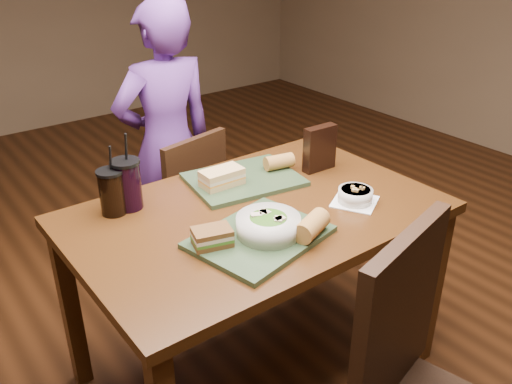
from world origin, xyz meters
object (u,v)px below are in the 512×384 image
sandwich_near (212,237)px  chip_bag (320,148)px  cup_berry (127,184)px  diner (167,146)px  tray_near (260,237)px  sandwich_far (222,177)px  salad_bowl (268,224)px  chair_far (188,205)px  cup_cola (112,192)px  baguette_far (279,162)px  tray_far (244,179)px  baguette_near (312,226)px  dining_table (256,231)px  soup_bowl (355,195)px

sandwich_near → chip_bag: (0.69, 0.25, 0.05)m
cup_berry → diner: bearing=51.1°
tray_near → sandwich_far: (0.11, 0.38, 0.04)m
sandwich_far → cup_berry: size_ratio=0.57×
salad_bowl → sandwich_far: size_ratio=1.28×
chair_far → chip_bag: (0.33, -0.53, 0.38)m
cup_cola → cup_berry: size_ratio=0.90×
tray_near → sandwich_far: 0.40m
baguette_far → cup_berry: size_ratio=0.42×
diner → tray_near: (-0.22, -1.02, 0.06)m
tray_near → diner: bearing=78.0°
tray_far → tray_near: bearing=-119.3°
diner → salad_bowl: diner is taller
cup_berry → chip_bag: size_ratio=1.51×
chip_bag → diner: bearing=115.0°
diner → baguette_near: 1.13m
chair_far → baguette_far: size_ratio=6.98×
cup_cola → chip_bag: bearing=-11.0°
salad_bowl → chip_bag: bearing=30.9°
dining_table → salad_bowl: size_ratio=6.25×
chip_bag → chair_far: bearing=123.5°
diner → chip_bag: 0.81m
cup_berry → baguette_near: bearing=-56.6°
cup_cola → chair_far: bearing=36.4°
sandwich_far → chip_bag: bearing=-11.8°
tray_far → chip_bag: size_ratio=2.24×
dining_table → tray_near: 0.23m
dining_table → cup_cola: bearing=145.7°
salad_bowl → baguette_near: bearing=-40.9°
tray_far → baguette_far: size_ratio=3.55×
tray_far → soup_bowl: (0.22, -0.39, 0.02)m
salad_bowl → cup_cola: size_ratio=0.82×
sandwich_far → baguette_near: (0.02, -0.48, 0.00)m
tray_far → cup_berry: size_ratio=1.49×
salad_bowl → diner: bearing=79.5°
sandwich_far → baguette_far: bearing=-2.6°
dining_table → cup_berry: 0.49m
diner → cup_berry: bearing=53.5°
diner → sandwich_far: size_ratio=8.59×
tray_near → baguette_far: size_ratio=3.55×
baguette_near → tray_far: bearing=80.2°
tray_near → salad_bowl: 0.05m
sandwich_far → cup_cola: size_ratio=0.64×
tray_far → sandwich_near: 0.50m
dining_table → sandwich_near: bearing=-154.5°
chair_far → cup_cola: cup_cola is taller
cup_cola → soup_bowl: bearing=-31.8°
baguette_near → cup_cola: 0.70m
sandwich_near → sandwich_far: 0.43m
chair_far → tray_far: size_ratio=1.97×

